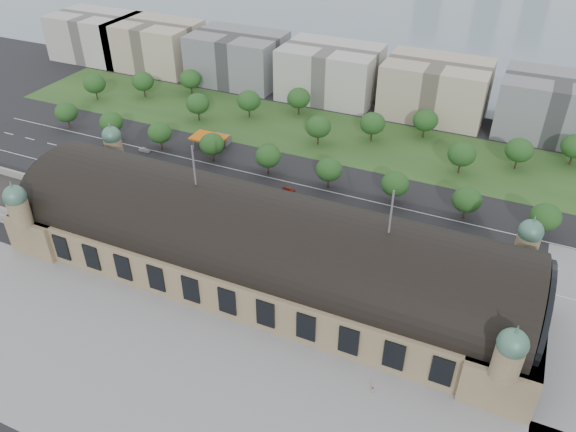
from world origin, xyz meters
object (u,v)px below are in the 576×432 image
at_px(traffic_car_1, 145,150).
at_px(bus_east, 422,252).
at_px(parked_car_2, 145,187).
at_px(bus_mid, 294,220).
at_px(parked_car_0, 142,192).
at_px(parked_car_3, 142,187).
at_px(parked_car_4, 196,200).
at_px(parked_car_6, 242,220).
at_px(traffic_car_3, 289,189).
at_px(petrol_station, 216,139).
at_px(bus_west, 257,209).
at_px(parked_car_1, 125,189).
at_px(traffic_car_5, 380,219).
at_px(traffic_car_2, 147,175).
at_px(parked_car_5, 188,199).
at_px(traffic_car_0, 90,151).
at_px(pedestrian_0, 372,390).

relative_size(traffic_car_1, bus_east, 0.39).
height_order(parked_car_2, bus_mid, bus_mid).
height_order(parked_car_0, parked_car_3, parked_car_0).
bearing_deg(parked_car_4, parked_car_6, 45.77).
height_order(parked_car_4, bus_mid, bus_mid).
bearing_deg(parked_car_2, traffic_car_1, -169.51).
bearing_deg(traffic_car_3, petrol_station, 60.97).
relative_size(petrol_station, bus_west, 1.21).
height_order(parked_car_0, parked_car_1, parked_car_0).
bearing_deg(traffic_car_5, traffic_car_3, 87.50).
bearing_deg(traffic_car_3, parked_car_2, 109.65).
relative_size(traffic_car_1, parked_car_0, 1.16).
bearing_deg(traffic_car_2, parked_car_5, 73.57).
relative_size(traffic_car_3, parked_car_4, 1.12).
relative_size(parked_car_0, parked_car_3, 1.08).
bearing_deg(bus_east, parked_car_2, 88.96).
xyz_separation_m(parked_car_3, parked_car_6, (43.00, -4.00, 0.12)).
relative_size(traffic_car_0, parked_car_0, 0.94).
height_order(petrol_station, parked_car_3, petrol_station).
height_order(parked_car_0, parked_car_4, parked_car_0).
bearing_deg(parked_car_1, traffic_car_1, 171.65).
relative_size(traffic_car_3, parked_car_1, 0.95).
relative_size(traffic_car_5, bus_east, 0.40).
bearing_deg(parked_car_5, traffic_car_3, 92.47).
bearing_deg(pedestrian_0, parked_car_4, 143.43).
bearing_deg(traffic_car_5, parked_car_2, 105.45).
bearing_deg(traffic_car_1, bus_east, -104.46).
height_order(traffic_car_5, bus_east, bus_east).
bearing_deg(parked_car_1, pedestrian_0, 34.84).
bearing_deg(petrol_station, bus_mid, -36.38).
xyz_separation_m(parked_car_2, bus_west, (43.53, 2.59, 0.82)).
bearing_deg(traffic_car_2, parked_car_3, 25.73).
xyz_separation_m(traffic_car_3, parked_car_1, (-53.62, -24.01, 0.00)).
relative_size(bus_west, bus_east, 0.96).
distance_m(bus_east, pedestrian_0, 53.98).
xyz_separation_m(traffic_car_3, parked_car_3, (-48.95, -20.01, -0.02)).
relative_size(parked_car_0, pedestrian_0, 2.46).
height_order(petrol_station, pedestrian_0, petrol_station).
relative_size(traffic_car_3, parked_car_5, 0.98).
height_order(traffic_car_1, bus_west, bus_west).
bearing_deg(pedestrian_0, bus_mid, 125.27).
xyz_separation_m(parked_car_5, bus_mid, (39.51, 2.00, 0.95)).
xyz_separation_m(parked_car_1, pedestrian_0, (107.10, -47.96, 0.17)).
height_order(traffic_car_2, bus_mid, bus_mid).
distance_m(parked_car_0, bus_mid, 56.92).
xyz_separation_m(traffic_car_0, parked_car_5, (55.02, -13.73, -0.01)).
xyz_separation_m(traffic_car_5, bus_mid, (-25.22, -13.41, 0.81)).
distance_m(parked_car_5, bus_east, 81.47).
xyz_separation_m(traffic_car_0, bus_west, (80.44, -11.14, 0.96)).
bearing_deg(bus_east, traffic_car_5, 49.06).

